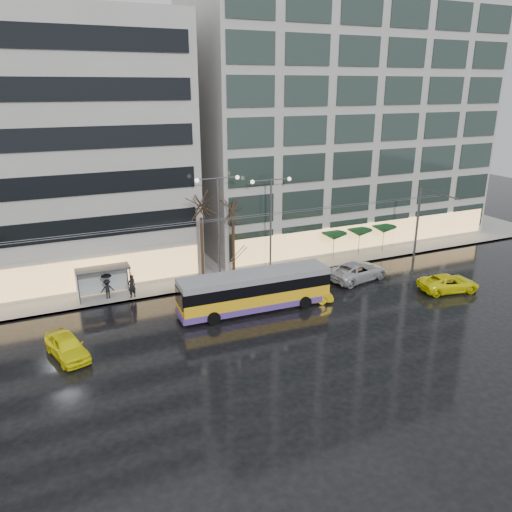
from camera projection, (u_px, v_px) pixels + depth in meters
ground at (247, 335)px, 34.53m from camera, size 140.00×140.00×0.00m
sidewalk at (208, 267)px, 47.37m from camera, size 80.00×10.00×0.15m
kerb at (227, 285)px, 43.10m from camera, size 80.00×0.10×0.15m
building_right at (338, 122)px, 54.21m from camera, size 32.00×14.00×25.00m
trolleybus at (255, 292)px, 38.02m from camera, size 11.89×4.79×5.47m
catenary at (219, 244)px, 40.40m from camera, size 42.24×5.12×7.00m
bus_shelter at (98, 276)px, 39.88m from camera, size 4.20×1.60×2.51m
street_lamp_near at (218, 214)px, 42.70m from camera, size 3.96×0.36×9.03m
street_lamp_far at (271, 211)px, 44.72m from camera, size 3.96×0.36×8.53m
tree_a at (200, 202)px, 41.93m from camera, size 3.20×3.20×8.40m
tree_b at (233, 207)px, 43.49m from camera, size 3.20×3.20×7.70m
parasol_a at (334, 236)px, 48.66m from camera, size 2.50×2.50×2.65m
parasol_b at (360, 233)px, 49.82m from camera, size 2.50×2.50×2.65m
parasol_c at (384, 230)px, 50.99m from camera, size 2.50×2.50×2.65m
taxi_a at (67, 346)px, 31.57m from camera, size 2.88×4.69×1.49m
taxi_b at (305, 294)px, 39.55m from camera, size 4.54×2.55×1.42m
taxi_c at (449, 283)px, 41.80m from camera, size 5.40×3.27×1.40m
sedan_silver at (358, 271)px, 44.23m from camera, size 6.22×3.73×1.62m
pedestrian_a at (131, 281)px, 39.94m from camera, size 1.26×1.27×2.19m
pedestrian_b at (149, 273)px, 43.23m from camera, size 1.08×1.07×1.76m
pedestrian_c at (107, 285)px, 39.87m from camera, size 1.07×0.87×2.11m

